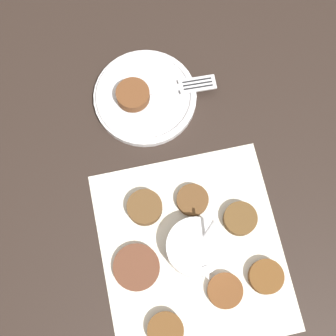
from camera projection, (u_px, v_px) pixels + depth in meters
ground_plane at (208, 252)px, 0.81m from camera, size 4.00×4.00×0.00m
napkin at (192, 250)px, 0.81m from camera, size 0.38×0.36×0.00m
sauce_bowl at (195, 248)px, 0.78m from camera, size 0.11×0.10×0.09m
fritter_0 at (145, 208)px, 0.81m from camera, size 0.06×0.06×0.02m
fritter_1 at (223, 292)px, 0.78m from camera, size 0.06×0.06×0.01m
fritter_2 at (192, 200)px, 0.82m from camera, size 0.06×0.06×0.02m
fritter_3 at (266, 277)px, 0.78m from camera, size 0.06×0.06×0.02m
fritter_4 at (166, 330)px, 0.76m from camera, size 0.06×0.06×0.02m
fritter_5 at (136, 267)px, 0.79m from camera, size 0.08×0.08×0.01m
fritter_6 at (240, 219)px, 0.81m from camera, size 0.06×0.06×0.02m
serving_plate at (146, 96)px, 0.88m from camera, size 0.19×0.19×0.02m
fritter_on_plate at (133, 95)px, 0.86m from camera, size 0.06×0.06×0.02m
fork at (179, 87)px, 0.87m from camera, size 0.06×0.18×0.00m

